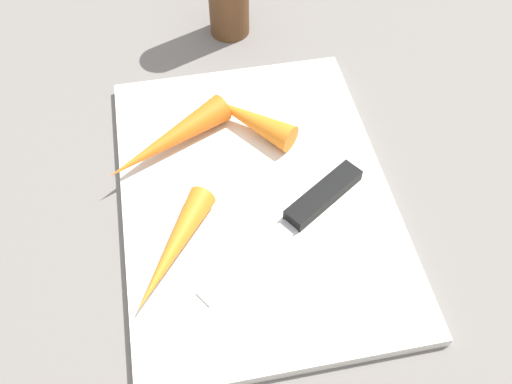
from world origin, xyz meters
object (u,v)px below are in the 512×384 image
Objects in this scene: cutting_board at (256,196)px; carrot_longest at (168,141)px; carrot_shortest at (248,118)px; carrot_medium at (172,250)px; knife at (314,203)px.

cutting_board is 2.52× the size of carrot_longest.
carrot_medium is (0.15, -0.09, -0.00)m from carrot_shortest.
cutting_board is 3.32× the size of carrot_shortest.
carrot_shortest is at bearing 174.99° from cutting_board.
knife is 1.25× the size of carrot_longest.
knife is (0.03, 0.05, 0.01)m from cutting_board.
carrot_shortest is at bearing -102.58° from knife.
cutting_board is 0.11m from carrot_medium.
carrot_longest reaches higher than knife.
knife is at bearing 135.23° from carrot_medium.
knife is 1.64× the size of carrot_shortest.
carrot_longest reaches higher than cutting_board.
carrot_shortest is 0.17m from carrot_medium.
carrot_longest is at bearing -132.01° from cutting_board.
cutting_board is at bearing -61.84° from knife.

